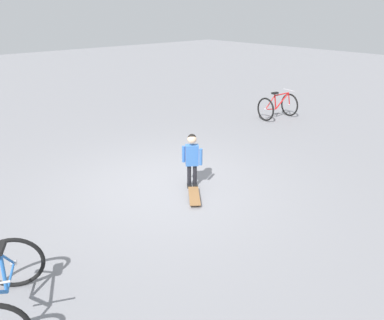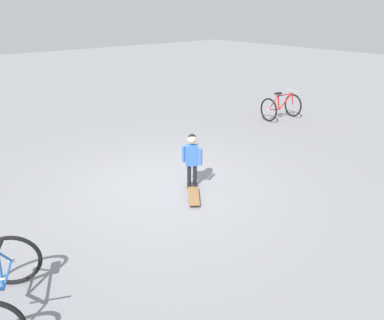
# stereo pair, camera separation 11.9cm
# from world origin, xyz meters

# --- Properties ---
(ground_plane) EXTENTS (50.00, 50.00, 0.00)m
(ground_plane) POSITION_xyz_m (0.00, 0.00, 0.00)
(ground_plane) COLOR gray
(child_person) EXTENTS (0.28, 0.37, 1.06)m
(child_person) POSITION_xyz_m (0.35, -0.34, 0.66)
(child_person) COLOR black
(child_person) RESTS_ON ground
(skateboard) EXTENTS (0.57, 0.65, 0.07)m
(skateboard) POSITION_xyz_m (0.05, -0.75, 0.06)
(skateboard) COLOR olive
(skateboard) RESTS_ON ground
(bicycle_near) EXTENTS (1.17, 0.87, 0.85)m
(bicycle_near) POSITION_xyz_m (5.39, 1.37, 0.38)
(bicycle_near) COLOR black
(bicycle_near) RESTS_ON ground
(bicycle_mid) EXTENTS (1.11, 1.27, 0.85)m
(bicycle_mid) POSITION_xyz_m (-3.25, -1.39, 0.38)
(bicycle_mid) COLOR black
(bicycle_mid) RESTS_ON ground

